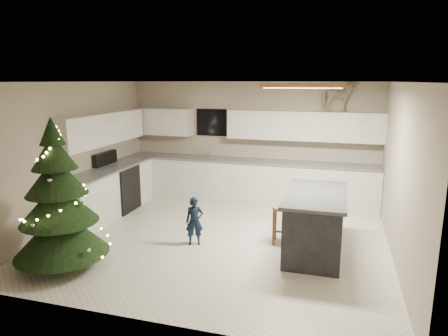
{
  "coord_description": "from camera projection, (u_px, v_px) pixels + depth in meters",
  "views": [
    {
      "loc": [
        1.86,
        -6.08,
        2.62
      ],
      "look_at": [
        0.0,
        0.35,
        1.15
      ],
      "focal_mm": 32.0,
      "sensor_mm": 36.0,
      "label": 1
    }
  ],
  "objects": [
    {
      "name": "cabinetry",
      "position": [
        200.0,
        171.0,
        8.4
      ],
      "size": [
        5.5,
        3.2,
        2.0
      ],
      "color": "white",
      "rests_on": "ground_plane"
    },
    {
      "name": "bar_stool",
      "position": [
        282.0,
        216.0,
        6.49
      ],
      "size": [
        0.33,
        0.33,
        0.62
      ],
      "rotation": [
        0.0,
        0.0,
        0.37
      ],
      "color": "brown",
      "rests_on": "ground_plane"
    },
    {
      "name": "island",
      "position": [
        314.0,
        223.0,
        6.14
      ],
      "size": [
        0.9,
        1.7,
        0.95
      ],
      "color": "black",
      "rests_on": "ground_plane"
    },
    {
      "name": "rocking_horse",
      "position": [
        338.0,
        97.0,
        7.97
      ],
      "size": [
        0.71,
        0.45,
        0.58
      ],
      "rotation": [
        0.0,
        0.0,
        1.81
      ],
      "color": "brown",
      "rests_on": "cabinetry"
    },
    {
      "name": "christmas_tree",
      "position": [
        59.0,
        207.0,
        5.58
      ],
      "size": [
        1.35,
        1.3,
        2.15
      ],
      "rotation": [
        0.0,
        0.0,
        -0.2
      ],
      "color": "#3F2816",
      "rests_on": "ground_plane"
    },
    {
      "name": "room_shell",
      "position": [
        219.0,
        136.0,
        6.39
      ],
      "size": [
        5.52,
        5.02,
        2.61
      ],
      "color": "tan",
      "rests_on": "ground_plane"
    },
    {
      "name": "toddler",
      "position": [
        195.0,
        221.0,
        6.45
      ],
      "size": [
        0.34,
        0.28,
        0.79
      ],
      "primitive_type": "imported",
      "rotation": [
        0.0,
        0.0,
        0.38
      ],
      "color": "black",
      "rests_on": "ground_plane"
    },
    {
      "name": "ground_plane",
      "position": [
        218.0,
        238.0,
        6.77
      ],
      "size": [
        5.5,
        5.5,
        0.0
      ],
      "primitive_type": "plane",
      "color": "beige"
    }
  ]
}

